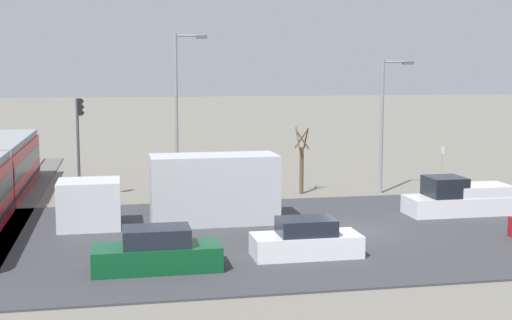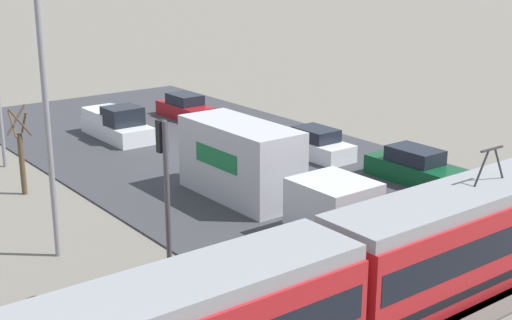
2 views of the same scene
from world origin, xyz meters
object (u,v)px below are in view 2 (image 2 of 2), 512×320
object	(u,v)px
light_rail_tram	(337,285)
sedan_car_2	(185,108)
sedan_car_1	(414,168)
street_tree	(21,155)
street_lamp_mid_block	(44,107)
box_truck	(260,171)
traffic_light_pole	(166,190)
pickup_truck	(118,126)
sedan_car_0	(316,145)

from	to	relation	value
light_rail_tram	sedan_car_2	size ratio (longest dim) A/B	6.01
light_rail_tram	sedan_car_1	bearing A→B (deg)	-147.68
light_rail_tram	sedan_car_1	world-z (taller)	light_rail_tram
street_tree	street_lamp_mid_block	world-z (taller)	street_lamp_mid_block
box_truck	sedan_car_2	xyz separation A→B (m)	(-6.18, -15.85, -0.88)
light_rail_tram	sedan_car_2	xyz separation A→B (m)	(-10.98, -25.47, -0.91)
sedan_car_2	street_lamp_mid_block	size ratio (longest dim) A/B	0.46
light_rail_tram	street_tree	size ratio (longest dim) A/B	6.55
light_rail_tram	traffic_light_pole	distance (m)	5.62
light_rail_tram	sedan_car_2	bearing A→B (deg)	-113.32
pickup_truck	street_lamp_mid_block	bearing A→B (deg)	55.23
light_rail_tram	street_tree	xyz separation A→B (m)	(2.49, -17.27, 0.19)
light_rail_tram	box_truck	xyz separation A→B (m)	(-4.80, -9.62, -0.04)
sedan_car_1	pickup_truck	bearing A→B (deg)	-64.86
sedan_car_1	sedan_car_2	world-z (taller)	sedan_car_1
box_truck	pickup_truck	distance (m)	13.71
sedan_car_0	street_tree	world-z (taller)	street_tree
traffic_light_pole	sedan_car_2	bearing A→B (deg)	-123.02
light_rail_tram	traffic_light_pole	xyz separation A→B (m)	(2.65, -4.50, 2.08)
sedan_car_1	street_tree	xyz separation A→B (m)	(14.91, -9.40, 1.07)
box_truck	sedan_car_2	world-z (taller)	box_truck
pickup_truck	street_tree	world-z (taller)	street_tree
box_truck	sedan_car_2	distance (m)	17.04
sedan_car_1	sedan_car_2	distance (m)	17.67
sedan_car_2	sedan_car_0	bearing A→B (deg)	93.02
sedan_car_0	street_lamp_mid_block	xyz separation A→B (m)	(15.53, 3.52, 4.65)
sedan_car_0	street_lamp_mid_block	bearing A→B (deg)	-167.23
street_lamp_mid_block	sedan_car_0	bearing A→B (deg)	-167.23
pickup_truck	sedan_car_0	bearing A→B (deg)	123.84
pickup_truck	street_tree	distance (m)	9.81
sedan_car_0	sedan_car_2	bearing A→B (deg)	93.02
light_rail_tram	street_lamp_mid_block	distance (m)	11.55
pickup_truck	sedan_car_2	world-z (taller)	pickup_truck
street_tree	light_rail_tram	bearing A→B (deg)	98.19
sedan_car_1	sedan_car_2	bearing A→B (deg)	-85.32
light_rail_tram	street_lamp_mid_block	xyz separation A→B (m)	(3.93, -10.20, 3.73)
box_truck	sedan_car_0	world-z (taller)	box_truck
light_rail_tram	street_tree	world-z (taller)	light_rail_tram
box_truck	street_lamp_mid_block	distance (m)	9.52
sedan_car_0	traffic_light_pole	distance (m)	17.24
sedan_car_2	light_rail_tram	bearing A→B (deg)	66.68
sedan_car_0	sedan_car_2	xyz separation A→B (m)	(0.62, -11.75, 0.00)
sedan_car_0	traffic_light_pole	xyz separation A→B (m)	(14.25, 9.22, 3.00)
pickup_truck	sedan_car_2	bearing A→B (deg)	-159.57
street_tree	sedan_car_0	bearing A→B (deg)	165.88
traffic_light_pole	sedan_car_1	bearing A→B (deg)	-167.43
sedan_car_2	traffic_light_pole	world-z (taller)	traffic_light_pole
light_rail_tram	sedan_car_2	distance (m)	27.75
sedan_car_2	pickup_truck	bearing A→B (deg)	20.43
street_tree	sedan_car_1	bearing A→B (deg)	147.76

